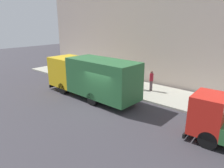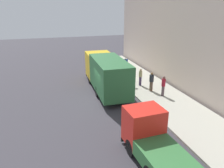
% 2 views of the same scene
% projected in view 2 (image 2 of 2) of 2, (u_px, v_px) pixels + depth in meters
% --- Properties ---
extents(ground, '(80.00, 80.00, 0.00)m').
position_uv_depth(ground, '(101.00, 100.00, 18.13)').
color(ground, '#3B383F').
extents(sidewalk, '(4.25, 30.00, 0.15)m').
position_uv_depth(sidewalk, '(155.00, 92.00, 19.52)').
color(sidewalk, '#B2B1A1').
rests_on(sidewalk, ground).
extents(building_facade, '(0.50, 30.00, 12.42)m').
position_uv_depth(building_facade, '(189.00, 21.00, 18.16)').
color(building_facade, '#BFAB9E').
rests_on(building_facade, ground).
extents(large_utility_truck, '(2.64, 8.62, 3.20)m').
position_uv_depth(large_utility_truck, '(106.00, 72.00, 19.57)').
color(large_utility_truck, yellow).
rests_on(large_utility_truck, ground).
extents(small_flatbed_truck, '(2.16, 4.96, 2.43)m').
position_uv_depth(small_flatbed_truck, '(153.00, 142.00, 10.64)').
color(small_flatbed_truck, red).
rests_on(small_flatbed_truck, ground).
extents(pedestrian_walking, '(0.38, 0.38, 1.68)m').
position_uv_depth(pedestrian_walking, '(140.00, 77.00, 20.70)').
color(pedestrian_walking, '#3D2E51').
rests_on(pedestrian_walking, sidewalk).
extents(pedestrian_standing, '(0.36, 0.36, 1.74)m').
position_uv_depth(pedestrian_standing, '(163.00, 86.00, 18.24)').
color(pedestrian_standing, '#534349').
rests_on(pedestrian_standing, sidewalk).
extents(pedestrian_third, '(0.41, 0.41, 1.75)m').
position_uv_depth(pedestrian_third, '(151.00, 81.00, 19.31)').
color(pedestrian_third, brown).
rests_on(pedestrian_third, sidewalk).
extents(traffic_cone_orange, '(0.48, 0.48, 0.68)m').
position_uv_depth(traffic_cone_orange, '(122.00, 74.00, 23.17)').
color(traffic_cone_orange, orange).
rests_on(traffic_cone_orange, sidewalk).
extents(street_sign_post, '(0.44, 0.08, 2.53)m').
position_uv_depth(street_sign_post, '(125.00, 69.00, 21.08)').
color(street_sign_post, '#4C5156').
rests_on(street_sign_post, sidewalk).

